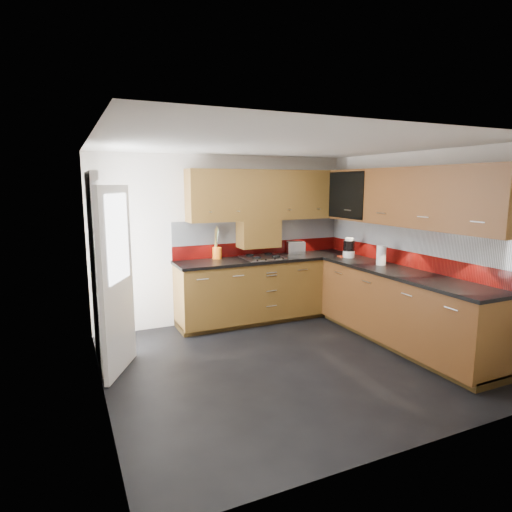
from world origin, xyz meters
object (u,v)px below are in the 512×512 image
food_processor (349,249)px  gas_hob (263,257)px  utensil_pot (217,252)px  toaster (296,248)px

food_processor → gas_hob: bearing=158.8°
utensil_pot → gas_hob: bearing=-21.0°
gas_hob → food_processor: food_processor is taller
gas_hob → toaster: (0.63, 0.16, 0.08)m
gas_hob → food_processor: size_ratio=2.02×
utensil_pot → toaster: 1.26m
gas_hob → utensil_pot: 0.67m
toaster → utensil_pot: bearing=176.6°
gas_hob → toaster: size_ratio=1.92×
toaster → gas_hob: bearing=-165.4°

